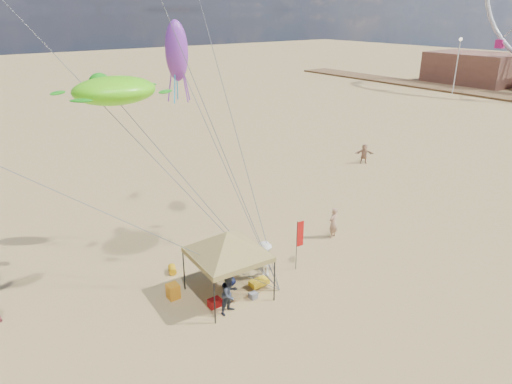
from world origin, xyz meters
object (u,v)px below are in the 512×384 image
at_px(person_near_b, 230,294).
at_px(beach_cart, 259,282).
at_px(cooler_red, 215,303).
at_px(chair_green, 240,260).
at_px(person_far_c, 364,154).
at_px(cooler_blue, 244,247).
at_px(person_near_a, 333,223).
at_px(chair_yellow, 173,291).
at_px(person_near_c, 265,260).
at_px(lamp_north, 458,57).
at_px(canopy_tent, 227,234).
at_px(feather_flag, 299,237).

bearing_deg(person_near_b, beach_cart, 7.38).
bearing_deg(cooler_red, chair_green, 37.00).
height_order(person_near_b, person_far_c, person_near_b).
relative_size(cooler_blue, person_near_a, 0.30).
bearing_deg(chair_yellow, person_near_b, -57.97).
relative_size(person_near_c, lamp_north, 0.23).
relative_size(cooler_blue, beach_cart, 0.60).
bearing_deg(cooler_blue, person_near_a, -19.24).
bearing_deg(canopy_tent, feather_flag, -2.60).
distance_m(beach_cart, lamp_north, 61.41).
distance_m(feather_flag, chair_green, 3.26).
xyz_separation_m(canopy_tent, person_near_c, (2.22, 0.22, -2.12)).
bearing_deg(beach_cart, person_near_b, -159.16).
height_order(beach_cart, person_near_a, person_near_a).
relative_size(chair_yellow, person_far_c, 0.42).
xyz_separation_m(canopy_tent, cooler_red, (-0.99, -0.39, -2.88)).
bearing_deg(cooler_red, canopy_tent, 21.35).
distance_m(feather_flag, cooler_red, 5.28).
relative_size(cooler_blue, person_near_c, 0.28).
height_order(beach_cart, person_near_b, person_near_b).
relative_size(cooler_blue, chair_yellow, 0.77).
relative_size(person_near_b, lamp_north, 0.22).
xyz_separation_m(chair_green, chair_yellow, (-3.98, -0.48, 0.00)).
xyz_separation_m(chair_green, beach_cart, (-0.32, -2.02, -0.15)).
xyz_separation_m(feather_flag, person_near_b, (-4.70, -0.91, -0.89)).
xyz_separation_m(canopy_tent, cooler_blue, (2.96, 2.95, -2.88)).
xyz_separation_m(feather_flag, person_far_c, (15.77, 9.49, -0.95)).
distance_m(chair_green, lamp_north, 60.32).
height_order(person_near_b, person_near_c, person_near_c).
distance_m(beach_cart, person_far_c, 20.65).
distance_m(cooler_red, person_near_b, 1.05).
xyz_separation_m(chair_green, person_near_a, (6.03, -0.52, 0.55)).
bearing_deg(person_far_c, cooler_blue, -119.37).
bearing_deg(person_near_a, cooler_blue, -32.97).
height_order(canopy_tent, person_near_c, canopy_tent).
bearing_deg(person_far_c, person_near_c, -112.72).
xyz_separation_m(person_near_a, person_far_c, (11.93, 8.08, -0.07)).
bearing_deg(beach_cart, chair_yellow, 157.25).
bearing_deg(beach_cart, lamp_north, 23.71).
height_order(chair_yellow, person_near_b, person_near_b).
distance_m(cooler_blue, lamp_north, 58.87).
relative_size(canopy_tent, chair_green, 8.54).
relative_size(beach_cart, lamp_north, 0.11).
bearing_deg(cooler_red, person_near_a, 10.32).
distance_m(cooler_red, cooler_blue, 5.16).
height_order(chair_green, person_near_c, person_near_c).
relative_size(chair_green, lamp_north, 0.08).
xyz_separation_m(person_near_c, person_far_c, (17.59, 9.09, -0.12)).
bearing_deg(person_far_c, person_near_b, -113.10).
relative_size(person_near_a, lamp_north, 0.22).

